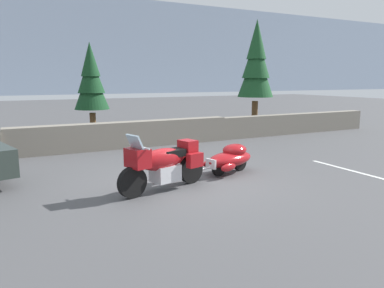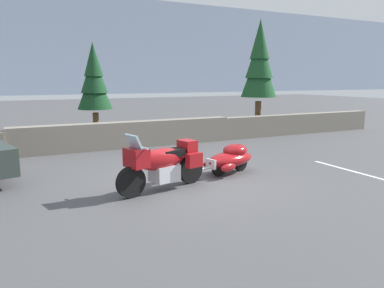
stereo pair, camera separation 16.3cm
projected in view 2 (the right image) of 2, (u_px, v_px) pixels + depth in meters
name	position (u px, v px, depth m)	size (l,w,h in m)	color
ground_plane	(188.00, 181.00, 8.90)	(80.00, 80.00, 0.00)	#4C4C4F
stone_guard_wall	(118.00, 136.00, 13.08)	(24.00, 0.63, 0.94)	gray
distant_ridgeline	(26.00, 57.00, 91.65)	(240.00, 80.00, 16.00)	#99A8BF
touring_motorcycle	(162.00, 163.00, 8.12)	(2.26, 1.11, 1.33)	black
car_shaped_trailer	(231.00, 158.00, 9.61)	(2.22, 1.08, 0.76)	black
pine_tree_tall	(259.00, 63.00, 16.40)	(1.61, 1.61, 5.08)	brown
pine_tree_secondary	(94.00, 80.00, 14.50)	(1.36, 1.36, 3.89)	brown
parking_stripe_marker	(367.00, 175.00, 9.48)	(0.12, 3.60, 0.01)	silver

